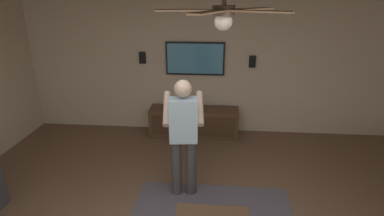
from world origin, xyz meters
The scene contains 8 objects.
wall_back_tv centered at (3.23, 0.00, 1.40)m, with size 0.10×7.24×2.79m, color #C6B299.
media_console centered at (2.90, 0.26, 0.28)m, with size 0.45×1.70×0.55m.
tv centered at (3.14, 0.26, 1.47)m, with size 0.05×1.11×0.62m.
person_standing centered at (1.04, 0.25, 0.93)m, with size 0.57×0.58×1.64m.
vase_round centered at (2.88, 0.25, 0.66)m, with size 0.22×0.22×0.22m, color teal.
wall_speaker_left centered at (3.15, -0.81, 1.43)m, with size 0.06×0.12×0.22m, color black.
wall_speaker_right centered at (3.15, 1.28, 1.47)m, with size 0.06×0.12×0.22m, color black.
ceiling_fan centered at (0.27, -0.21, 2.47)m, with size 1.18×1.17×0.46m.
Camera 1 is at (-2.56, -0.17, 2.64)m, focal length 28.69 mm.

